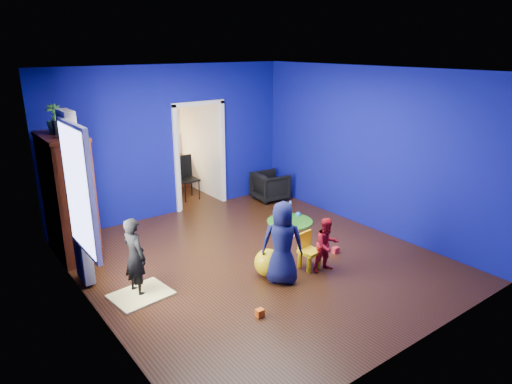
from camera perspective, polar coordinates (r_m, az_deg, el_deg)
floor at (r=7.26m, az=0.14°, el=-8.53°), size 5.00×5.50×0.01m
ceiling at (r=6.51m, az=0.16°, el=14.98°), size 5.00×5.50×0.01m
wall_back at (r=9.03m, az=-10.45°, el=6.24°), size 5.00×0.02×2.90m
wall_front at (r=4.94m, az=19.73°, el=-4.36°), size 5.00×0.02×2.90m
wall_left at (r=5.67m, az=-20.50°, el=-1.60°), size 0.02×5.50×2.90m
wall_right at (r=8.44m, az=13.91°, el=5.19°), size 0.02×5.50×2.90m
alcove at (r=10.10m, az=-9.59°, el=6.35°), size 1.00×1.75×2.50m
armchair at (r=9.91m, az=1.79°, el=0.74°), size 0.74×0.73×0.61m
child_black at (r=6.34m, az=-14.91°, el=-7.80°), size 0.34×0.44×1.09m
child_navy at (r=6.41m, az=3.32°, el=-6.37°), size 0.69×0.67×1.20m
toddler_red at (r=6.87m, az=8.84°, el=-6.54°), size 0.45×0.38×0.83m
vase at (r=7.15m, az=-22.80°, el=7.04°), size 0.24×0.24×0.19m
potted_plant at (r=7.63m, az=-23.92°, el=8.42°), size 0.24×0.24×0.43m
tv_armoire at (r=7.68m, az=-22.42°, el=-0.54°), size 0.58×1.14×1.96m
crt_tv at (r=7.68m, az=-22.16°, el=-0.20°), size 0.46×0.70×0.54m
yellow_blanket at (r=6.50m, az=-14.18°, el=-12.35°), size 0.82×0.68×0.03m
hopper_ball at (r=6.73m, az=1.55°, el=-8.84°), size 0.41×0.41×0.41m
kid_chair at (r=6.97m, az=6.72°, el=-7.56°), size 0.31×0.31×0.50m
play_mat at (r=8.77m, az=4.25°, el=-3.68°), size 0.87×0.87×0.02m
toy_arch at (r=8.77m, az=4.25°, el=-3.63°), size 0.56×0.62×0.78m
window_left at (r=5.97m, az=-21.45°, el=0.25°), size 0.03×0.95×1.55m
curtain at (r=6.59m, az=-21.54°, el=-0.89°), size 0.14×0.42×2.40m
doorway at (r=9.39m, az=-7.04°, el=4.34°), size 1.16×0.10×2.10m
study_desk at (r=10.86m, az=-10.90°, el=2.33°), size 0.88×0.44×0.75m
desk_monitor at (r=10.83m, az=-11.37°, el=5.40°), size 0.40×0.05×0.32m
desk_lamp at (r=10.66m, az=-12.57°, el=5.02°), size 0.14×0.14×0.14m
folding_chair at (r=10.01m, az=-8.49°, el=1.63°), size 0.40×0.40×0.92m
book_shelf at (r=10.64m, az=-11.70°, el=11.02°), size 0.88×0.24×0.04m
toy_0 at (r=7.59m, az=9.92°, el=-7.18°), size 0.10×0.08×0.10m
toy_1 at (r=9.02m, az=5.29°, el=-2.78°), size 0.11×0.11×0.11m
toy_2 at (r=5.88m, az=0.48°, el=-14.87°), size 0.10×0.08×0.10m
toy_3 at (r=8.24m, az=4.96°, el=-4.83°), size 0.11×0.11×0.11m
toy_4 at (r=8.15m, az=4.93°, el=-5.13°), size 0.10×0.08×0.10m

